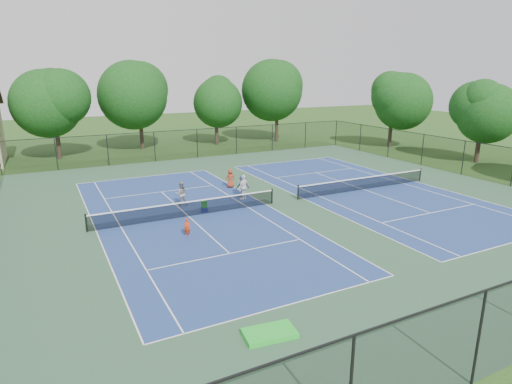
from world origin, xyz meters
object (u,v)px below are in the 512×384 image
tree_side_e (393,98)px  bystander_a (244,187)px  tree_back_a (53,100)px  ball_hopper (204,204)px  child_player (187,227)px  ball_crate (204,210)px  tree_back_b (138,92)px  instructor (181,194)px  tree_back_d (277,88)px  tree_side_f (483,109)px  bystander_c (230,178)px  tree_back_c (216,100)px  bystander_b (243,186)px

tree_side_e → bystander_a: (-25.30, -12.16, -4.92)m
tree_back_a → bystander_a: size_ratio=5.13×
bystander_a → ball_hopper: (-3.50, -1.44, -0.37)m
child_player → ball_crate: child_player is taller
child_player → bystander_a: (5.81, 5.05, 0.37)m
tree_side_e → bystander_a: size_ratio=4.97×
tree_back_a → ball_hopper: 25.28m
tree_back_b → tree_side_e: 29.56m
instructor → ball_crate: bearing=122.3°
tree_back_d → instructor: tree_back_d is taller
tree_side_f → bystander_a: (-26.30, -1.16, -4.36)m
tree_side_e → child_player: 35.95m
tree_back_b → tree_side_f: (28.00, -23.00, -1.34)m
tree_back_d → ball_crate: size_ratio=27.85×
bystander_c → ball_crate: bystander_c is taller
tree_back_c → ball_crate: (-10.80, -24.60, -5.32)m
tree_side_f → child_player: tree_side_f is taller
tree_side_f → ball_hopper: tree_side_f is taller
tree_side_e → tree_side_f: 11.06m
child_player → bystander_c: 10.53m
tree_side_e → bystander_b: size_ratio=5.96×
tree_back_b → ball_hopper: size_ratio=23.78×
tree_back_c → bystander_a: 24.72m
tree_side_f → tree_back_d: bearing=117.6°
tree_back_a → ball_hopper: size_ratio=21.70×
ball_hopper → tree_back_d: bearing=51.5°
tree_side_e → bystander_b: 27.82m
bystander_c → child_player: bearing=64.6°
tree_back_b → instructor: tree_back_b is taller
tree_back_d → child_player: 35.01m
tree_back_c → tree_side_e: (18.00, -11.00, 0.33)m
child_player → tree_back_b: bearing=106.6°
bystander_b → ball_hopper: bystander_b is taller
tree_back_d → bystander_c: tree_back_d is taller
tree_side_e → ball_hopper: (-28.80, -13.60, -5.29)m
tree_back_d → child_player: size_ratio=10.01×
child_player → bystander_c: bystander_c is taller
tree_back_b → bystander_a: (1.70, -24.16, -5.70)m
tree_back_c → bystander_c: (-6.84, -19.76, -4.75)m
child_player → tree_side_e: bearing=53.5°
tree_back_c → tree_side_f: (19.00, -22.00, -0.23)m
bystander_a → ball_crate: bearing=-4.6°
tree_side_e → child_player: bearing=-151.1°
tree_side_f → ball_crate: 30.35m
tree_back_a → bystander_c: (11.16, -18.76, -5.31)m
tree_back_c → child_player: bearing=-114.9°
tree_back_c → child_player: size_ratio=8.11×
tree_side_f → bystander_c: tree_side_f is taller
tree_back_b → tree_side_e: size_ratio=1.13×
tree_back_b → bystander_b: bearing=-84.9°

